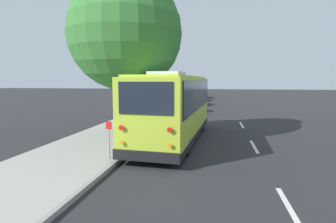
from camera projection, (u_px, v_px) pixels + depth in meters
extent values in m
plane|color=#28282B|center=(175.00, 145.00, 12.36)|extent=(160.00, 160.00, 0.00)
cube|color=#A3A099|center=(102.00, 140.00, 13.01)|extent=(80.00, 3.93, 0.15)
cube|color=gray|center=(141.00, 142.00, 12.65)|extent=(80.00, 0.14, 0.15)
cube|color=#ADC633|center=(175.00, 107.00, 13.19)|extent=(9.20, 2.95, 2.87)
cube|color=black|center=(175.00, 132.00, 13.34)|extent=(9.24, 3.00, 0.28)
cube|color=black|center=(175.00, 94.00, 13.11)|extent=(8.46, 2.99, 1.37)
cube|color=black|center=(190.00, 91.00, 17.50)|extent=(0.16, 2.08, 1.44)
cube|color=black|center=(145.00, 98.00, 8.71)|extent=(0.15, 1.91, 1.10)
cube|color=black|center=(190.00, 81.00, 17.42)|extent=(0.15, 1.72, 0.22)
cube|color=#ADC633|center=(175.00, 77.00, 13.01)|extent=(8.63, 2.69, 0.10)
cube|color=silver|center=(167.00, 74.00, 11.44)|extent=(1.75, 1.45, 0.20)
cube|color=black|center=(189.00, 119.00, 17.75)|extent=(0.25, 2.40, 0.36)
cube|color=black|center=(146.00, 156.00, 8.93)|extent=(0.25, 2.40, 0.36)
cylinder|color=red|center=(121.00, 128.00, 8.97)|extent=(0.04, 0.18, 0.18)
cylinder|color=orange|center=(121.00, 142.00, 9.03)|extent=(0.04, 0.14, 0.14)
cylinder|color=red|center=(170.00, 130.00, 8.56)|extent=(0.04, 0.18, 0.18)
cylinder|color=orange|center=(170.00, 145.00, 8.62)|extent=(0.04, 0.14, 0.14)
cube|color=white|center=(178.00, 116.00, 17.96)|extent=(0.06, 0.32, 0.18)
cube|color=white|center=(201.00, 116.00, 17.58)|extent=(0.06, 0.32, 0.18)
cube|color=black|center=(169.00, 87.00, 17.50)|extent=(0.07, 0.10, 0.24)
cylinder|color=black|center=(168.00, 122.00, 16.16)|extent=(1.03, 0.36, 1.01)
cylinder|color=slate|center=(168.00, 122.00, 16.16)|extent=(0.48, 0.35, 0.46)
cylinder|color=black|center=(201.00, 123.00, 15.67)|extent=(1.03, 0.36, 1.01)
cylinder|color=slate|center=(201.00, 123.00, 15.67)|extent=(0.48, 0.35, 0.46)
cylinder|color=black|center=(138.00, 140.00, 11.13)|extent=(1.03, 0.36, 1.01)
cylinder|color=slate|center=(138.00, 140.00, 11.13)|extent=(0.48, 0.35, 0.46)
cylinder|color=black|center=(186.00, 143.00, 10.63)|extent=(1.03, 0.36, 1.01)
cylinder|color=slate|center=(186.00, 143.00, 10.63)|extent=(0.48, 0.35, 0.46)
cube|color=silver|center=(190.00, 107.00, 25.48)|extent=(4.45, 1.74, 0.62)
cube|color=black|center=(190.00, 101.00, 25.30)|extent=(2.12, 1.48, 0.48)
cube|color=silver|center=(190.00, 99.00, 25.28)|extent=(2.03, 1.45, 0.05)
cube|color=black|center=(192.00, 107.00, 27.70)|extent=(0.10, 1.64, 0.20)
cube|color=black|center=(188.00, 112.00, 23.32)|extent=(0.10, 1.64, 0.20)
cylinder|color=black|center=(184.00, 107.00, 27.00)|extent=(0.63, 0.21, 0.63)
cylinder|color=slate|center=(184.00, 107.00, 27.00)|extent=(0.29, 0.22, 0.28)
cylinder|color=black|center=(199.00, 107.00, 26.74)|extent=(0.63, 0.21, 0.63)
cylinder|color=slate|center=(199.00, 107.00, 26.74)|extent=(0.29, 0.22, 0.28)
cylinder|color=black|center=(181.00, 110.00, 24.26)|extent=(0.63, 0.21, 0.63)
cylinder|color=slate|center=(181.00, 110.00, 24.26)|extent=(0.29, 0.22, 0.28)
cylinder|color=black|center=(197.00, 110.00, 24.00)|extent=(0.63, 0.21, 0.63)
cylinder|color=slate|center=(197.00, 110.00, 24.00)|extent=(0.29, 0.22, 0.28)
cube|color=#19234C|center=(197.00, 101.00, 32.46)|extent=(4.27, 1.68, 0.61)
cube|color=black|center=(197.00, 97.00, 32.29)|extent=(2.02, 1.45, 0.48)
cube|color=#19234C|center=(197.00, 95.00, 32.26)|extent=(1.94, 1.41, 0.05)
cube|color=black|center=(198.00, 102.00, 34.59)|extent=(0.09, 1.61, 0.20)
cube|color=black|center=(196.00, 104.00, 30.39)|extent=(0.09, 1.61, 0.20)
cylinder|color=black|center=(192.00, 102.00, 33.94)|extent=(0.62, 0.20, 0.61)
cylinder|color=slate|center=(192.00, 102.00, 33.94)|extent=(0.28, 0.22, 0.28)
cylinder|color=black|center=(204.00, 102.00, 33.66)|extent=(0.62, 0.20, 0.61)
cylinder|color=slate|center=(204.00, 102.00, 33.66)|extent=(0.28, 0.22, 0.28)
cylinder|color=black|center=(190.00, 103.00, 31.31)|extent=(0.62, 0.20, 0.61)
cylinder|color=slate|center=(190.00, 103.00, 31.31)|extent=(0.28, 0.22, 0.28)
cylinder|color=black|center=(203.00, 104.00, 31.03)|extent=(0.62, 0.20, 0.61)
cylinder|color=slate|center=(203.00, 104.00, 31.03)|extent=(0.28, 0.22, 0.28)
cube|color=navy|center=(199.00, 97.00, 39.49)|extent=(4.23, 1.80, 0.63)
cube|color=black|center=(199.00, 94.00, 39.31)|extent=(2.02, 1.51, 0.48)
cube|color=navy|center=(199.00, 92.00, 39.29)|extent=(1.94, 1.47, 0.05)
cube|color=black|center=(200.00, 98.00, 41.59)|extent=(0.12, 1.64, 0.20)
cube|color=black|center=(199.00, 100.00, 37.44)|extent=(0.12, 1.64, 0.20)
cylinder|color=black|center=(195.00, 98.00, 40.92)|extent=(0.64, 0.22, 0.64)
cylinder|color=slate|center=(195.00, 98.00, 40.92)|extent=(0.29, 0.23, 0.29)
cylinder|color=black|center=(205.00, 98.00, 40.68)|extent=(0.64, 0.22, 0.64)
cylinder|color=slate|center=(205.00, 98.00, 40.68)|extent=(0.29, 0.23, 0.29)
cylinder|color=black|center=(194.00, 99.00, 38.33)|extent=(0.64, 0.22, 0.64)
cylinder|color=slate|center=(194.00, 99.00, 38.33)|extent=(0.29, 0.23, 0.29)
cylinder|color=black|center=(204.00, 99.00, 38.09)|extent=(0.64, 0.22, 0.64)
cylinder|color=slate|center=(204.00, 99.00, 38.09)|extent=(0.29, 0.23, 0.29)
cube|color=maroon|center=(203.00, 95.00, 45.92)|extent=(4.43, 1.76, 0.64)
cube|color=black|center=(203.00, 92.00, 45.74)|extent=(2.11, 1.48, 0.48)
cube|color=maroon|center=(203.00, 90.00, 45.72)|extent=(2.03, 1.44, 0.05)
cube|color=black|center=(203.00, 95.00, 48.12)|extent=(0.12, 1.60, 0.20)
cube|color=black|center=(202.00, 97.00, 43.78)|extent=(0.12, 1.60, 0.20)
cylinder|color=black|center=(199.00, 95.00, 47.42)|extent=(0.66, 0.22, 0.66)
cylinder|color=slate|center=(199.00, 95.00, 47.42)|extent=(0.30, 0.23, 0.30)
cylinder|color=black|center=(207.00, 95.00, 47.19)|extent=(0.66, 0.22, 0.66)
cylinder|color=slate|center=(207.00, 95.00, 47.19)|extent=(0.30, 0.23, 0.30)
cylinder|color=black|center=(198.00, 96.00, 44.70)|extent=(0.66, 0.22, 0.66)
cylinder|color=slate|center=(198.00, 96.00, 44.70)|extent=(0.30, 0.23, 0.30)
cylinder|color=black|center=(207.00, 96.00, 44.47)|extent=(0.66, 0.22, 0.66)
cylinder|color=slate|center=(207.00, 96.00, 44.47)|extent=(0.30, 0.23, 0.30)
cylinder|color=brown|center=(127.00, 106.00, 13.12)|extent=(0.55, 0.55, 3.20)
sphere|color=#387A33|center=(125.00, 34.00, 12.70)|extent=(5.52, 5.52, 5.52)
sphere|color=#3C8437|center=(129.00, 0.00, 13.16)|extent=(3.59, 3.59, 3.59)
cylinder|color=gray|center=(109.00, 144.00, 9.60)|extent=(0.06, 0.06, 1.12)
cube|color=red|center=(109.00, 125.00, 9.52)|extent=(0.02, 0.22, 0.28)
cylinder|color=gray|center=(121.00, 138.00, 10.83)|extent=(0.06, 0.06, 1.06)
cube|color=silver|center=(290.00, 209.00, 6.24)|extent=(2.40, 0.14, 0.01)
cube|color=silver|center=(254.00, 146.00, 12.10)|extent=(2.40, 0.14, 0.01)
cube|color=silver|center=(242.00, 125.00, 17.96)|extent=(2.40, 0.14, 0.01)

